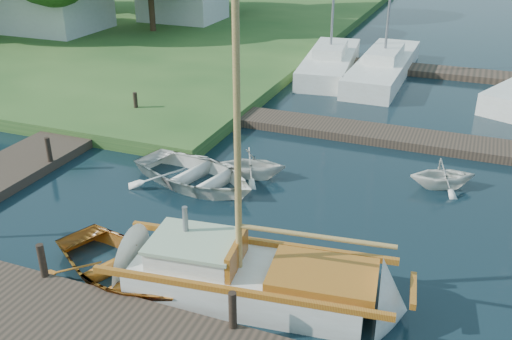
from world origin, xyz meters
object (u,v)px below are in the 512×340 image
at_px(marina_boat_0, 330,61).
at_px(marina_boat_1, 384,65).
at_px(sailboat, 256,282).
at_px(mooring_post_2, 233,310).
at_px(tender_a, 196,171).
at_px(mooring_post_5, 136,102).
at_px(tender_b, 252,162).
at_px(dinghy, 119,262).
at_px(mooring_post_1, 42,261).
at_px(tender_d, 443,172).
at_px(mooring_post_4, 49,150).

bearing_deg(marina_boat_0, marina_boat_1, -93.73).
bearing_deg(sailboat, mooring_post_2, -93.02).
relative_size(mooring_post_2, tender_a, 0.19).
relative_size(mooring_post_5, tender_b, 0.40).
bearing_deg(tender_a, dinghy, -158.80).
height_order(mooring_post_1, tender_d, mooring_post_1).
relative_size(mooring_post_1, marina_boat_0, 0.07).
height_order(mooring_post_4, tender_b, mooring_post_4).
bearing_deg(mooring_post_4, tender_d, 15.77).
xyz_separation_m(mooring_post_2, mooring_post_4, (-8.50, 5.00, 0.00)).
bearing_deg(dinghy, mooring_post_2, -84.23).
relative_size(mooring_post_1, sailboat, 0.08).
relative_size(mooring_post_4, tender_b, 0.40).
bearing_deg(sailboat, dinghy, -177.48).
xyz_separation_m(dinghy, tender_b, (0.87, 5.92, 0.14)).
bearing_deg(dinghy, mooring_post_1, 147.79).
distance_m(sailboat, tender_a, 5.66).
xyz_separation_m(mooring_post_4, sailboat, (8.40, -3.55, -0.36)).
relative_size(mooring_post_5, dinghy, 0.21).
relative_size(mooring_post_4, dinghy, 0.21).
bearing_deg(sailboat, tender_a, 123.33).
xyz_separation_m(tender_a, marina_boat_1, (3.12, 13.89, 0.13)).
relative_size(mooring_post_1, tender_b, 0.40).
bearing_deg(mooring_post_5, marina_boat_1, 50.83).
distance_m(tender_b, tender_d, 5.69).
bearing_deg(mooring_post_5, tender_a, -41.70).
bearing_deg(tender_b, mooring_post_5, 49.57).
height_order(mooring_post_2, tender_a, mooring_post_2).
xyz_separation_m(mooring_post_1, tender_b, (2.15, 6.85, -0.17)).
relative_size(dinghy, marina_boat_1, 0.40).
bearing_deg(dinghy, marina_boat_0, 22.08).
relative_size(tender_b, marina_boat_1, 0.21).
relative_size(mooring_post_2, tender_d, 0.41).
bearing_deg(mooring_post_1, dinghy, 35.88).
distance_m(mooring_post_2, mooring_post_4, 9.86).
xyz_separation_m(dinghy, marina_boat_0, (-0.06, 18.58, 0.18)).
distance_m(mooring_post_5, sailboat, 12.00).
bearing_deg(tender_b, mooring_post_2, -174.35).
height_order(sailboat, dinghy, sailboat).
height_order(sailboat, marina_boat_0, marina_boat_0).
height_order(mooring_post_1, marina_boat_0, marina_boat_0).
distance_m(mooring_post_4, tender_b, 6.42).
distance_m(dinghy, tender_a, 4.87).
height_order(tender_a, marina_boat_1, marina_boat_1).
relative_size(marina_boat_0, marina_boat_1, 1.18).
xyz_separation_m(tender_d, marina_boat_0, (-6.43, 11.22, 0.07)).
relative_size(tender_b, tender_d, 1.05).
bearing_deg(sailboat, mooring_post_4, 150.20).
distance_m(mooring_post_1, marina_boat_1, 20.03).
relative_size(mooring_post_4, tender_d, 0.41).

